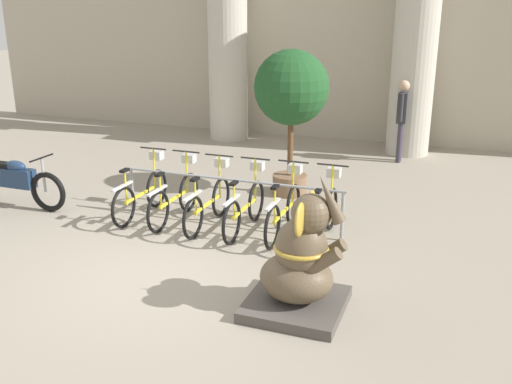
# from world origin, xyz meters

# --- Properties ---
(ground_plane) EXTENTS (60.00, 60.00, 0.00)m
(ground_plane) POSITION_xyz_m (0.00, 0.00, 0.00)
(ground_plane) COLOR gray
(building_facade) EXTENTS (20.00, 0.20, 6.00)m
(building_facade) POSITION_xyz_m (0.00, 8.60, 3.00)
(building_facade) COLOR #B2A893
(building_facade) RESTS_ON ground_plane
(column_left) EXTENTS (1.21, 1.21, 5.16)m
(column_left) POSITION_xyz_m (-2.25, 7.60, 2.62)
(column_left) COLOR #BCB7A8
(column_left) RESTS_ON ground_plane
(column_right) EXTENTS (1.21, 1.21, 5.16)m
(column_right) POSITION_xyz_m (2.25, 7.60, 2.62)
(column_right) COLOR #BCB7A8
(column_right) RESTS_ON ground_plane
(bike_rack) EXTENTS (3.64, 0.05, 0.77)m
(bike_rack) POSITION_xyz_m (0.17, 1.95, 0.60)
(bike_rack) COLOR gray
(bike_rack) RESTS_ON ground_plane
(bicycle_0) EXTENTS (0.48, 1.67, 1.05)m
(bicycle_0) POSITION_xyz_m (-1.35, 1.85, 0.40)
(bicycle_0) COLOR black
(bicycle_0) RESTS_ON ground_plane
(bicycle_1) EXTENTS (0.48, 1.67, 1.05)m
(bicycle_1) POSITION_xyz_m (-0.75, 1.85, 0.40)
(bicycle_1) COLOR black
(bicycle_1) RESTS_ON ground_plane
(bicycle_2) EXTENTS (0.48, 1.67, 1.05)m
(bicycle_2) POSITION_xyz_m (-0.14, 1.81, 0.40)
(bicycle_2) COLOR black
(bicycle_2) RESTS_ON ground_plane
(bicycle_3) EXTENTS (0.48, 1.67, 1.05)m
(bicycle_3) POSITION_xyz_m (0.47, 1.82, 0.40)
(bicycle_3) COLOR black
(bicycle_3) RESTS_ON ground_plane
(bicycle_4) EXTENTS (0.48, 1.67, 1.05)m
(bicycle_4) POSITION_xyz_m (1.08, 1.86, 0.40)
(bicycle_4) COLOR black
(bicycle_4) RESTS_ON ground_plane
(bicycle_5) EXTENTS (0.48, 1.67, 1.05)m
(bicycle_5) POSITION_xyz_m (1.68, 1.87, 0.40)
(bicycle_5) COLOR black
(bicycle_5) RESTS_ON ground_plane
(elephant_statue) EXTENTS (1.08, 1.08, 1.65)m
(elephant_statue) POSITION_xyz_m (1.91, -0.20, 0.56)
(elephant_statue) COLOR #4C4742
(elephant_statue) RESTS_ON ground_plane
(motorcycle) EXTENTS (2.12, 0.55, 0.94)m
(motorcycle) POSITION_xyz_m (-3.64, 1.47, 0.46)
(motorcycle) COLOR black
(motorcycle) RESTS_ON ground_plane
(person_pedestrian) EXTENTS (0.24, 0.47, 1.78)m
(person_pedestrian) POSITION_xyz_m (2.17, 6.77, 1.08)
(person_pedestrian) COLOR #383342
(person_pedestrian) RESTS_ON ground_plane
(potted_tree) EXTENTS (1.31, 1.31, 2.60)m
(potted_tree) POSITION_xyz_m (0.57, 3.77, 1.83)
(potted_tree) COLOR brown
(potted_tree) RESTS_ON ground_plane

